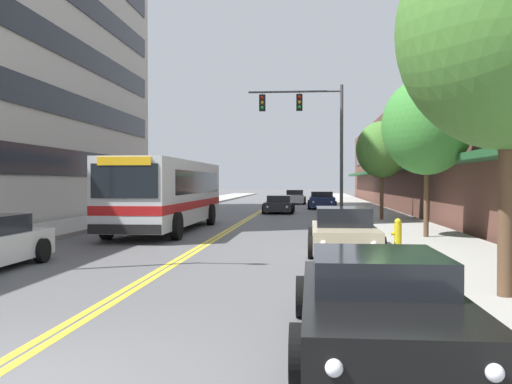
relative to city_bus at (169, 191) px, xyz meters
name	(u,v)px	position (x,y,z in m)	size (l,w,h in m)	color
ground_plane	(263,210)	(2.56, 18.32, -1.67)	(240.00, 240.00, 0.00)	#565659
sidewalk_left	(167,208)	(-4.77, 18.32, -1.59)	(3.67, 106.00, 0.16)	#9E9B96
sidewalk_right	(363,209)	(9.90, 18.32, -1.59)	(3.67, 106.00, 0.16)	#9E9B96
centre_line	(263,210)	(2.56, 18.32, -1.67)	(0.34, 106.00, 0.01)	yellow
storefront_row_right	(448,157)	(15.96, 18.32, 2.18)	(9.10, 68.00, 7.71)	brown
city_bus	(169,191)	(0.00, 0.00, 0.00)	(2.86, 11.69, 2.94)	silver
car_red_parked_left_near	(194,204)	(-1.77, 13.79, -1.07)	(2.06, 4.73, 1.29)	maroon
car_black_parked_right_foreground	(379,302)	(6.89, -16.65, -1.12)	(2.17, 4.86, 1.16)	black
car_beige_parked_right_mid	(343,232)	(7.00, -7.06, -1.06)	(2.07, 4.74, 1.32)	#BCAD89
car_navy_parked_right_far	(322,201)	(6.95, 20.37, -1.04)	(2.16, 4.54, 1.32)	#19234C
car_charcoal_moving_lead	(279,205)	(3.97, 14.10, -1.12)	(2.03, 4.52, 1.17)	#232328
car_silver_moving_second	(295,197)	(4.63, 29.77, -1.05)	(2.05, 4.64, 1.32)	#B7B7BC
traffic_signal_mast	(312,125)	(6.12, 7.78, 3.56)	(5.26, 0.38, 7.44)	#47474C
street_tree_right_near	(507,30)	(9.27, -14.12, 2.93)	(3.64, 3.64, 6.45)	brown
street_tree_right_mid	(427,126)	(10.06, -3.69, 2.34)	(3.09, 3.09, 5.55)	brown
street_tree_right_far	(382,150)	(9.66, 5.43, 2.04)	(2.61, 2.61, 5.00)	brown
fire_hydrant	(398,234)	(8.51, -7.51, -1.07)	(0.29, 0.21, 0.88)	yellow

